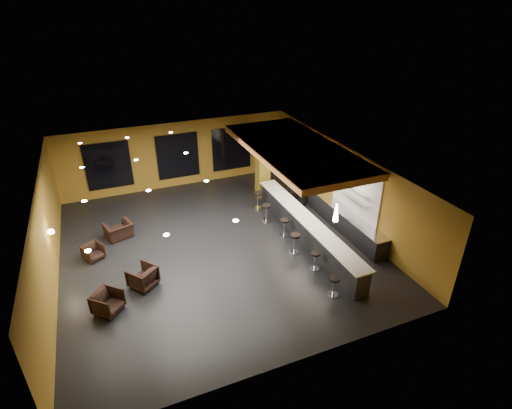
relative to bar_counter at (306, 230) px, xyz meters
name	(u,v)px	position (x,y,z in m)	size (l,w,h in m)	color
floor	(216,247)	(-3.65, 1.00, -0.55)	(12.00, 13.00, 0.10)	black
ceiling	(212,167)	(-3.65, 1.00, 3.05)	(12.00, 13.00, 0.10)	black
wall_back	(177,155)	(-3.65, 7.55, 1.25)	(12.00, 0.10, 3.50)	olive
wall_front	(289,319)	(-3.65, -5.55, 1.25)	(12.00, 0.10, 3.50)	olive
wall_left	(45,241)	(-9.70, 1.00, 1.25)	(0.10, 13.00, 3.50)	olive
wall_right	(344,184)	(2.40, 1.00, 1.25)	(0.10, 13.00, 3.50)	olive
wood_soffit	(294,149)	(0.35, 2.00, 2.86)	(3.60, 8.00, 0.28)	#BB7136
window_left	(108,166)	(-7.15, 7.44, 1.20)	(2.20, 0.06, 2.40)	black
window_center	(178,156)	(-3.65, 7.44, 1.20)	(2.20, 0.06, 2.40)	black
window_right	(232,149)	(-0.65, 7.44, 1.20)	(2.20, 0.06, 2.40)	black
tile_backsplash	(356,188)	(2.31, 0.00, 1.50)	(0.06, 3.20, 2.40)	white
bar_counter	(306,230)	(0.00, 0.00, 0.00)	(0.60, 8.00, 1.00)	black
bar_top	(307,219)	(0.00, 0.00, 0.52)	(0.78, 8.10, 0.05)	white
prep_counter	(340,217)	(2.00, 0.50, -0.07)	(0.70, 6.00, 0.86)	black
prep_top	(341,208)	(2.00, 0.50, 0.39)	(0.72, 6.00, 0.03)	silver
wall_shelf_lower	(355,199)	(2.17, -0.20, 1.10)	(0.30, 1.50, 0.03)	silver
wall_shelf_upper	(356,190)	(2.17, -0.20, 1.55)	(0.30, 1.50, 0.03)	silver
column	(263,164)	(0.00, 4.60, 1.25)	(0.60, 0.60, 3.50)	olive
wall_sconce	(51,232)	(-9.53, 1.50, 1.30)	(0.22, 0.22, 0.22)	#FFE5B2
pendant_0	(336,212)	(0.00, -2.00, 1.85)	(0.20, 0.20, 0.70)	white
pendant_1	(303,185)	(0.00, 0.50, 1.85)	(0.20, 0.20, 0.70)	white
pendant_2	(277,164)	(0.00, 3.00, 1.85)	(0.20, 0.20, 0.70)	white
staff_a	(292,193)	(0.73, 2.78, 0.32)	(0.60, 0.39, 1.64)	black
staff_b	(295,185)	(1.18, 3.34, 0.44)	(0.92, 0.72, 1.89)	black
staff_c	(301,191)	(1.30, 2.86, 0.30)	(0.78, 0.51, 1.59)	black
armchair_a	(108,302)	(-8.06, -1.34, -0.12)	(0.81, 0.83, 0.76)	black
armchair_b	(143,277)	(-6.81, -0.45, -0.10)	(0.84, 0.87, 0.79)	black
armchair_c	(93,252)	(-8.36, 1.98, -0.18)	(0.68, 0.70, 0.63)	black
armchair_d	(119,230)	(-7.27, 3.22, -0.15)	(1.07, 0.94, 0.70)	black
bar_stool_0	(334,284)	(-0.82, -3.47, -0.04)	(0.37, 0.37, 0.72)	silver
bar_stool_1	(315,259)	(-0.66, -1.92, -0.03)	(0.37, 0.37, 0.73)	silver
bar_stool_2	(295,241)	(-0.87, -0.66, 0.05)	(0.43, 0.43, 0.85)	silver
bar_stool_3	(284,225)	(-0.68, 0.66, 0.00)	(0.40, 0.40, 0.78)	silver
bar_stool_4	(266,211)	(-0.90, 2.08, 0.04)	(0.43, 0.43, 0.85)	silver
bar_stool_5	(258,198)	(-0.76, 3.40, 0.04)	(0.43, 0.43, 0.85)	silver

